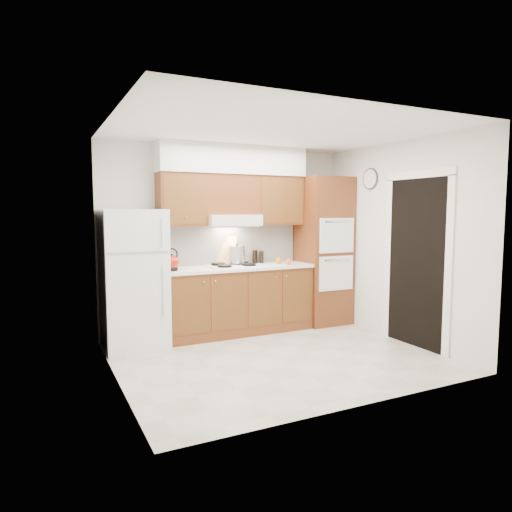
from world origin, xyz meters
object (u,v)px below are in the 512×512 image
(stock_pot, at_px, (237,255))
(oven_cabinet, at_px, (323,251))
(fridge, at_px, (133,279))
(kettle, at_px, (172,263))

(stock_pot, bearing_deg, oven_cabinet, -5.99)
(oven_cabinet, bearing_deg, stock_pot, 174.01)
(fridge, bearing_deg, oven_cabinet, 0.70)
(kettle, height_order, stock_pot, stock_pot)
(stock_pot, bearing_deg, fridge, -173.13)
(kettle, bearing_deg, stock_pot, 8.13)
(fridge, relative_size, kettle, 8.99)
(fridge, xyz_separation_m, stock_pot, (1.48, 0.18, 0.23))
(kettle, bearing_deg, fridge, 172.53)
(fridge, height_order, oven_cabinet, oven_cabinet)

